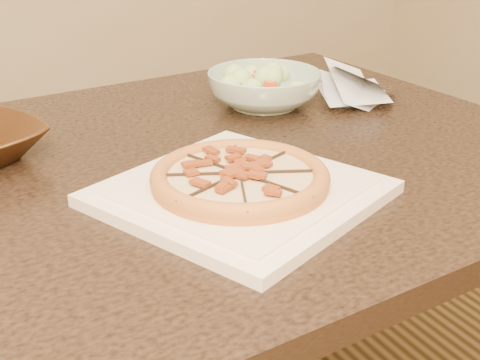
{
  "coord_description": "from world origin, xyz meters",
  "views": [
    {
      "loc": [
        -0.41,
        -0.76,
        1.16
      ],
      "look_at": [
        -0.0,
        -0.01,
        0.78
      ],
      "focal_mm": 50.0,
      "sensor_mm": 36.0,
      "label": 1
    }
  ],
  "objects_px": {
    "dining_table": "(135,225)",
    "salad_bowl": "(264,89)",
    "plate": "(240,193)",
    "pizza": "(240,177)"
  },
  "relations": [
    {
      "from": "plate",
      "to": "pizza",
      "type": "height_order",
      "value": "pizza"
    },
    {
      "from": "dining_table",
      "to": "salad_bowl",
      "type": "height_order",
      "value": "salad_bowl"
    },
    {
      "from": "salad_bowl",
      "to": "plate",
      "type": "bearing_deg",
      "value": -124.68
    },
    {
      "from": "plate",
      "to": "dining_table",
      "type": "bearing_deg",
      "value": 120.68
    },
    {
      "from": "dining_table",
      "to": "pizza",
      "type": "relative_size",
      "value": 6.1
    },
    {
      "from": "dining_table",
      "to": "salad_bowl",
      "type": "bearing_deg",
      "value": 28.34
    },
    {
      "from": "plate",
      "to": "salad_bowl",
      "type": "height_order",
      "value": "salad_bowl"
    },
    {
      "from": "dining_table",
      "to": "plate",
      "type": "bearing_deg",
      "value": -59.32
    },
    {
      "from": "pizza",
      "to": "salad_bowl",
      "type": "relative_size",
      "value": 1.12
    },
    {
      "from": "pizza",
      "to": "dining_table",
      "type": "bearing_deg",
      "value": 120.68
    }
  ]
}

